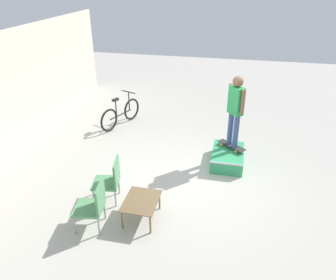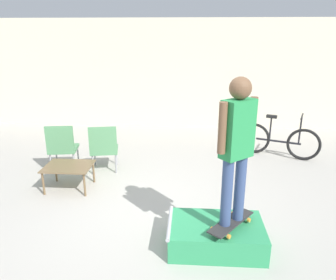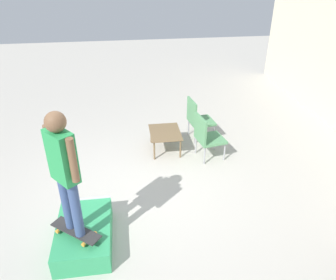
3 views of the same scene
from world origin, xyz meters
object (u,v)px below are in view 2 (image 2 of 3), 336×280
coffee_table (69,168)px  bicycle (278,140)px  skateboard_on_ramp (231,222)px  skate_ramp_box (216,235)px  patio_chair_left (62,146)px  person_skater (237,141)px  patio_chair_right (104,147)px

coffee_table → bicycle: size_ratio=0.49×
skateboard_on_ramp → bicycle: bicycle is taller
skate_ramp_box → patio_chair_left: 3.65m
skateboard_on_ramp → person_skater: person_skater is taller
coffee_table → patio_chair_right: size_ratio=0.85×
patio_chair_left → bicycle: (4.43, 1.07, -0.15)m
person_skater → bicycle: size_ratio=1.07×
skate_ramp_box → skateboard_on_ramp: skateboard_on_ramp is taller
patio_chair_left → patio_chair_right: 0.83m
patio_chair_left → bicycle: size_ratio=0.58×
patio_chair_right → person_skater: bearing=122.1°
skateboard_on_ramp → patio_chair_right: bearing=80.8°
skateboard_on_ramp → patio_chair_left: (-3.01, 2.35, 0.11)m
person_skater → coffee_table: (-2.61, 1.57, -1.08)m
person_skater → patio_chair_left: 3.93m
person_skater → bicycle: 3.86m
person_skater → patio_chair_left: (-3.01, 2.35, -0.94)m
skate_ramp_box → patio_chair_left: (-2.84, 2.28, 0.35)m
skate_ramp_box → bicycle: (1.59, 3.35, 0.21)m
person_skater → skate_ramp_box: bearing=117.8°
patio_chair_left → patio_chair_right: (0.83, 0.00, 0.00)m
person_skater → bicycle: person_skater is taller
bicycle → skateboard_on_ramp: bearing=-91.1°
skate_ramp_box → person_skater: (0.17, -0.07, 1.30)m
skate_ramp_box → patio_chair_left: bearing=141.3°
skate_ramp_box → patio_chair_left: patio_chair_left is taller
patio_chair_left → bicycle: 4.56m
patio_chair_left → skate_ramp_box: bearing=132.7°
coffee_table → patio_chair_left: 0.88m
skate_ramp_box → coffee_table: size_ratio=1.50×
patio_chair_left → patio_chair_right: same height
skate_ramp_box → bicycle: 3.71m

